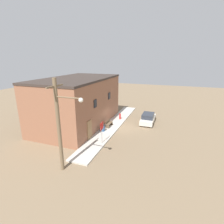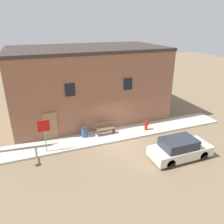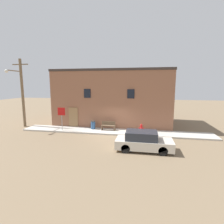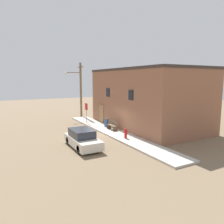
{
  "view_description": "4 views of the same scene",
  "coord_description": "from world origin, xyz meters",
  "px_view_note": "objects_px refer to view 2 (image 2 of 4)",
  "views": [
    {
      "loc": [
        -20.18,
        -6.13,
        8.54
      ],
      "look_at": [
        -0.23,
        1.04,
        2.0
      ],
      "focal_mm": 28.0,
      "sensor_mm": 36.0,
      "label": 1
    },
    {
      "loc": [
        -5.47,
        -12.72,
        8.08
      ],
      "look_at": [
        -0.23,
        1.04,
        2.0
      ],
      "focal_mm": 35.0,
      "sensor_mm": 36.0,
      "label": 2
    },
    {
      "loc": [
        2.73,
        -15.16,
        4.6
      ],
      "look_at": [
        -0.23,
        1.04,
        2.0
      ],
      "focal_mm": 28.0,
      "sensor_mm": 36.0,
      "label": 3
    },
    {
      "loc": [
        17.81,
        -8.85,
        5.12
      ],
      "look_at": [
        -0.23,
        1.04,
        2.0
      ],
      "focal_mm": 35.0,
      "sensor_mm": 36.0,
      "label": 4
    }
  ],
  "objects_px": {
    "fire_hydrant": "(146,125)",
    "bench": "(106,129)",
    "trash_bin": "(84,132)",
    "parked_car": "(180,149)",
    "stop_sign": "(44,130)"
  },
  "relations": [
    {
      "from": "stop_sign",
      "to": "bench",
      "type": "distance_m",
      "value": 4.71
    },
    {
      "from": "fire_hydrant",
      "to": "stop_sign",
      "type": "relative_size",
      "value": 0.38
    },
    {
      "from": "bench",
      "to": "parked_car",
      "type": "bearing_deg",
      "value": -52.52
    },
    {
      "from": "fire_hydrant",
      "to": "parked_car",
      "type": "distance_m",
      "value": 3.97
    },
    {
      "from": "fire_hydrant",
      "to": "bench",
      "type": "distance_m",
      "value": 3.25
    },
    {
      "from": "bench",
      "to": "fire_hydrant",
      "type": "bearing_deg",
      "value": -8.7
    },
    {
      "from": "fire_hydrant",
      "to": "stop_sign",
      "type": "distance_m",
      "value": 7.78
    },
    {
      "from": "parked_car",
      "to": "bench",
      "type": "bearing_deg",
      "value": 127.48
    },
    {
      "from": "trash_bin",
      "to": "parked_car",
      "type": "xyz_separation_m",
      "value": [
        5.03,
        -4.61,
        0.1
      ]
    },
    {
      "from": "fire_hydrant",
      "to": "bench",
      "type": "relative_size",
      "value": 0.63
    },
    {
      "from": "stop_sign",
      "to": "parked_car",
      "type": "xyz_separation_m",
      "value": [
        7.88,
        -3.52,
        -1.09
      ]
    },
    {
      "from": "trash_bin",
      "to": "parked_car",
      "type": "bearing_deg",
      "value": -42.51
    },
    {
      "from": "parked_car",
      "to": "stop_sign",
      "type": "bearing_deg",
      "value": 155.89
    },
    {
      "from": "bench",
      "to": "parked_car",
      "type": "xyz_separation_m",
      "value": [
        3.42,
        -4.46,
        0.09
      ]
    },
    {
      "from": "bench",
      "to": "trash_bin",
      "type": "xyz_separation_m",
      "value": [
        -1.62,
        0.16,
        -0.01
      ]
    }
  ]
}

